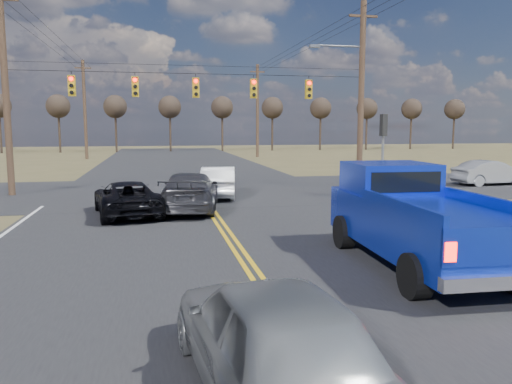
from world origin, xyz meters
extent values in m
plane|color=brown|center=(0.00, 0.00, 0.00)|extent=(160.00, 160.00, 0.00)
cube|color=#28282B|center=(0.00, 10.00, 0.00)|extent=(14.00, 120.00, 0.02)
cube|color=#28282B|center=(0.00, 18.00, 0.00)|extent=(120.00, 12.00, 0.02)
cylinder|color=#473323|center=(-9.00, 18.00, 5.00)|extent=(0.32, 0.32, 10.00)
cylinder|color=#473323|center=(9.00, 18.00, 5.00)|extent=(0.32, 0.32, 10.00)
cube|color=#473323|center=(9.00, 18.00, 9.20)|extent=(1.60, 0.12, 0.12)
cylinder|color=black|center=(0.00, 18.00, 6.00)|extent=(18.00, 0.02, 0.02)
cylinder|color=black|center=(0.00, 18.00, 6.40)|extent=(18.00, 0.02, 0.02)
cube|color=#B28C14|center=(-6.00, 18.00, 5.30)|extent=(0.34, 0.24, 1.00)
cylinder|color=#FF0C05|center=(-6.00, 17.86, 5.63)|extent=(0.20, 0.06, 0.20)
cylinder|color=black|center=(-6.00, 17.86, 5.30)|extent=(0.20, 0.06, 0.20)
cylinder|color=black|center=(-6.00, 17.86, 4.97)|extent=(0.20, 0.06, 0.20)
cube|color=black|center=(-6.00, 17.83, 5.74)|extent=(0.24, 0.14, 0.03)
cube|color=#B28C14|center=(-3.00, 18.00, 5.30)|extent=(0.34, 0.24, 1.00)
cylinder|color=#FF0C05|center=(-3.00, 17.86, 5.63)|extent=(0.20, 0.06, 0.20)
cylinder|color=black|center=(-3.00, 17.86, 5.30)|extent=(0.20, 0.06, 0.20)
cylinder|color=black|center=(-3.00, 17.86, 4.97)|extent=(0.20, 0.06, 0.20)
cube|color=black|center=(-3.00, 17.83, 5.74)|extent=(0.24, 0.14, 0.03)
cube|color=#B28C14|center=(0.00, 18.00, 5.30)|extent=(0.34, 0.24, 1.00)
cylinder|color=#FF0C05|center=(0.00, 17.86, 5.63)|extent=(0.20, 0.06, 0.20)
cylinder|color=black|center=(0.00, 17.86, 5.30)|extent=(0.20, 0.06, 0.20)
cylinder|color=black|center=(0.00, 17.86, 4.97)|extent=(0.20, 0.06, 0.20)
cube|color=black|center=(0.00, 17.83, 5.74)|extent=(0.24, 0.14, 0.03)
cube|color=#B28C14|center=(3.00, 18.00, 5.30)|extent=(0.34, 0.24, 1.00)
cylinder|color=#FF0C05|center=(3.00, 17.86, 5.63)|extent=(0.20, 0.06, 0.20)
cylinder|color=black|center=(3.00, 17.86, 5.30)|extent=(0.20, 0.06, 0.20)
cylinder|color=black|center=(3.00, 17.86, 4.97)|extent=(0.20, 0.06, 0.20)
cube|color=black|center=(3.00, 17.83, 5.74)|extent=(0.24, 0.14, 0.03)
cube|color=#B28C14|center=(6.00, 18.00, 5.30)|extent=(0.34, 0.24, 1.00)
cylinder|color=#FF0C05|center=(6.00, 17.86, 5.63)|extent=(0.20, 0.06, 0.20)
cylinder|color=black|center=(6.00, 17.86, 5.30)|extent=(0.20, 0.06, 0.20)
cylinder|color=black|center=(6.00, 17.86, 4.97)|extent=(0.20, 0.06, 0.20)
cube|color=black|center=(6.00, 17.83, 5.74)|extent=(0.24, 0.14, 0.03)
cylinder|color=slate|center=(8.20, 13.50, 1.60)|extent=(0.12, 0.12, 3.20)
cube|color=black|center=(8.20, 13.50, 3.40)|extent=(0.24, 0.34, 1.00)
cylinder|color=slate|center=(7.60, 18.00, 7.60)|extent=(2.80, 0.10, 0.10)
cube|color=slate|center=(6.30, 18.00, 7.55)|extent=(0.55, 0.22, 0.14)
cylinder|color=#473323|center=(-9.00, 46.00, 5.00)|extent=(0.32, 0.32, 10.00)
cube|color=#473323|center=(-9.00, 46.00, 9.20)|extent=(1.60, 0.12, 0.12)
cylinder|color=#473323|center=(9.00, 46.00, 5.00)|extent=(0.32, 0.32, 10.00)
cube|color=#473323|center=(9.00, 46.00, 9.20)|extent=(1.60, 0.12, 0.12)
cylinder|color=black|center=(8.30, 17.00, 9.30)|extent=(0.02, 58.00, 0.02)
cylinder|color=black|center=(9.00, 17.00, 9.30)|extent=(0.02, 58.00, 0.02)
cylinder|color=black|center=(9.70, 17.00, 9.30)|extent=(0.02, 58.00, 0.02)
cylinder|color=#33261C|center=(-21.00, 60.00, 2.75)|extent=(0.28, 0.28, 5.50)
cylinder|color=#33261C|center=(-14.00, 60.00, 2.75)|extent=(0.28, 0.28, 5.50)
sphere|color=#2D231C|center=(-14.00, 60.00, 5.90)|extent=(3.00, 3.00, 3.00)
cylinder|color=#33261C|center=(-7.00, 60.00, 2.75)|extent=(0.28, 0.28, 5.50)
sphere|color=#2D231C|center=(-7.00, 60.00, 5.90)|extent=(3.00, 3.00, 3.00)
cylinder|color=#33261C|center=(0.00, 60.00, 2.75)|extent=(0.28, 0.28, 5.50)
sphere|color=#2D231C|center=(0.00, 60.00, 5.90)|extent=(3.00, 3.00, 3.00)
cylinder|color=#33261C|center=(7.00, 60.00, 2.75)|extent=(0.28, 0.28, 5.50)
sphere|color=#2D231C|center=(7.00, 60.00, 5.90)|extent=(3.00, 3.00, 3.00)
cylinder|color=#33261C|center=(14.00, 60.00, 2.75)|extent=(0.28, 0.28, 5.50)
sphere|color=#2D231C|center=(14.00, 60.00, 5.90)|extent=(3.00, 3.00, 3.00)
cylinder|color=#33261C|center=(21.00, 60.00, 2.75)|extent=(0.28, 0.28, 5.50)
sphere|color=#2D231C|center=(21.00, 60.00, 5.90)|extent=(3.00, 3.00, 3.00)
cylinder|color=#33261C|center=(28.00, 60.00, 2.75)|extent=(0.28, 0.28, 5.50)
sphere|color=#2D231C|center=(28.00, 60.00, 5.90)|extent=(3.00, 3.00, 3.00)
cylinder|color=#33261C|center=(35.00, 60.00, 2.75)|extent=(0.28, 0.28, 5.50)
sphere|color=#2D231C|center=(35.00, 60.00, 5.90)|extent=(3.00, 3.00, 3.00)
cylinder|color=#33261C|center=(42.00, 60.00, 2.75)|extent=(0.28, 0.28, 5.50)
sphere|color=#2D231C|center=(42.00, 60.00, 5.90)|extent=(3.00, 3.00, 3.00)
cylinder|color=black|center=(2.74, 0.62, 0.46)|extent=(0.40, 0.93, 0.92)
cylinder|color=black|center=(2.90, 4.73, 0.46)|extent=(0.40, 0.93, 0.92)
cylinder|color=black|center=(5.08, 4.65, 0.46)|extent=(0.40, 0.93, 0.92)
cube|color=#112BBB|center=(3.91, 2.63, 1.03)|extent=(2.53, 6.27, 1.14)
cube|color=#112BBB|center=(3.98, 4.29, 1.97)|extent=(2.19, 2.03, 0.82)
cube|color=black|center=(3.94, 3.34, 1.97)|extent=(1.83, 0.14, 0.52)
cube|color=#112BBB|center=(2.78, 1.47, 1.72)|extent=(0.26, 3.78, 0.23)
cube|color=#112BBB|center=(4.95, 1.39, 1.72)|extent=(0.26, 3.78, 0.23)
cube|color=#112BBB|center=(3.79, -0.43, 1.26)|extent=(2.29, 0.18, 0.69)
cube|color=silver|center=(3.79, -0.51, 0.63)|extent=(2.35, 0.30, 0.25)
cube|color=#FF0C05|center=(2.78, -0.44, 1.20)|extent=(0.21, 0.08, 0.34)
imported|color=gray|center=(-0.80, -2.27, 0.78)|extent=(2.29, 4.76, 1.57)
imported|color=black|center=(-3.21, 11.20, 0.66)|extent=(2.93, 5.01, 1.31)
imported|color=white|center=(0.80, 15.50, 0.73)|extent=(2.23, 4.61, 1.46)
imported|color=#37373C|center=(-0.80, 11.84, 0.77)|extent=(2.91, 5.53, 1.53)
imported|color=#97999E|center=(16.66, 17.22, 0.71)|extent=(1.82, 4.40, 1.41)
camera|label=1|loc=(-2.15, -7.95, 3.34)|focal=35.00mm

